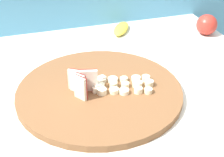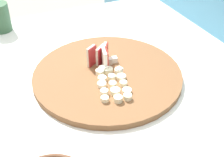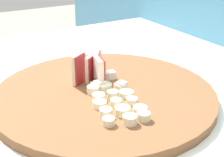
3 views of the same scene
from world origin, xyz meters
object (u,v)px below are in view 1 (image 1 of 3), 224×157
(banana_slice_rows, at_px, (124,85))
(whole_apple, at_px, (207,25))
(banana_peel, at_px, (121,29))
(apple_dice_pile, at_px, (91,84))
(apple_wedge_fan, at_px, (82,82))
(cutting_board, at_px, (98,92))

(banana_slice_rows, distance_m, whole_apple, 0.51)
(whole_apple, bearing_deg, banana_slice_rows, -146.67)
(banana_peel, bearing_deg, apple_dice_pile, -119.89)
(apple_dice_pile, xyz_separation_m, banana_slice_rows, (0.09, -0.03, -0.00))
(apple_dice_pile, bearing_deg, banana_peel, 60.11)
(banana_peel, height_order, whole_apple, whole_apple)
(apple_wedge_fan, height_order, apple_dice_pile, apple_wedge_fan)
(banana_peel, distance_m, whole_apple, 0.33)
(cutting_board, bearing_deg, whole_apple, 28.39)
(cutting_board, relative_size, banana_slice_rows, 2.84)
(banana_slice_rows, bearing_deg, whole_apple, 33.33)
(apple_wedge_fan, relative_size, apple_dice_pile, 0.98)
(apple_wedge_fan, distance_m, banana_peel, 0.47)
(cutting_board, distance_m, apple_dice_pile, 0.03)
(apple_dice_pile, relative_size, banana_peel, 0.61)
(cutting_board, xyz_separation_m, whole_apple, (0.50, 0.27, 0.03))
(apple_dice_pile, height_order, banana_slice_rows, apple_dice_pile)
(cutting_board, distance_m, banana_peel, 0.44)
(banana_slice_rows, relative_size, banana_peel, 1.18)
(apple_dice_pile, distance_m, whole_apple, 0.58)
(apple_wedge_fan, bearing_deg, banana_peel, 57.93)
(whole_apple, bearing_deg, cutting_board, -151.61)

